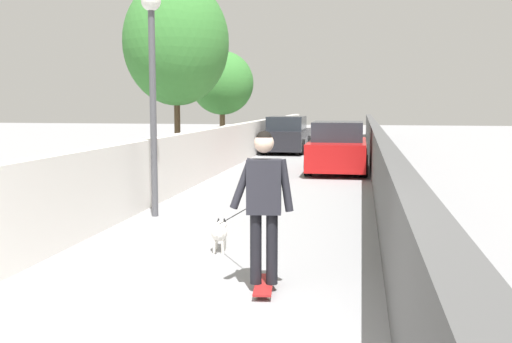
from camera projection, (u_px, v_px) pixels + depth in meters
ground_plane at (298, 171)px, 18.47m from camera, size 80.00×80.00×0.00m
wall_left at (207, 153)px, 16.85m from camera, size 48.00×0.30×1.37m
fence_right at (378, 156)px, 16.02m from camera, size 48.00×0.30×1.37m
tree_left_near at (222, 83)px, 23.66m from camera, size 2.51×2.51×4.17m
tree_left_mid at (176, 43)px, 17.67m from camera, size 3.16×3.16×5.79m
lamp_post at (152, 63)px, 10.75m from camera, size 0.36×0.36×4.11m
skateboard at (264, 285)px, 6.65m from camera, size 0.82×0.29×0.08m
person_skateboarder at (264, 195)px, 6.54m from camera, size 0.26×0.72×1.72m
dog at (220, 232)px, 8.41m from camera, size 1.94×1.04×1.06m
car_near at (338, 149)px, 18.21m from camera, size 4.08×1.80×1.54m
car_far at (287, 135)px, 25.58m from camera, size 4.36×1.80×1.54m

